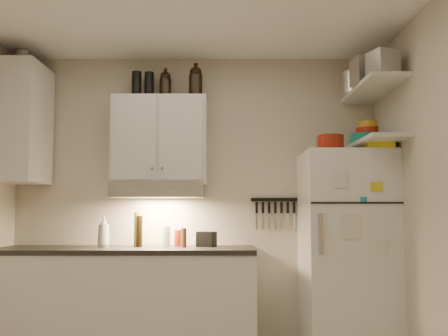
{
  "coord_description": "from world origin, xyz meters",
  "views": [
    {
      "loc": [
        0.24,
        -2.93,
        1.21
      ],
      "look_at": [
        0.25,
        0.9,
        1.55
      ],
      "focal_mm": 40.0,
      "sensor_mm": 36.0,
      "label": 1
    }
  ],
  "objects": [
    {
      "name": "shelf_lo",
      "position": [
        1.45,
        1.02,
        1.76
      ],
      "size": [
        0.3,
        0.95,
        0.03
      ],
      "primitive_type": "cube",
      "color": "silver",
      "rests_on": "right_wall"
    },
    {
      "name": "fridge",
      "position": [
        1.25,
        1.16,
        0.85
      ],
      "size": [
        0.7,
        0.68,
        1.7
      ],
      "primitive_type": "cube",
      "color": "white",
      "rests_on": "floor"
    },
    {
      "name": "dutch_oven",
      "position": [
        1.11,
        1.04,
        1.76
      ],
      "size": [
        0.24,
        0.24,
        0.12
      ],
      "primitive_type": "cylinder",
      "rotation": [
        0.0,
        0.0,
        -0.13
      ],
      "color": "maroon",
      "rests_on": "fridge"
    },
    {
      "name": "base_cabinet",
      "position": [
        -0.55,
        1.2,
        0.44
      ],
      "size": [
        2.1,
        0.6,
        0.88
      ],
      "primitive_type": "cube",
      "color": "silver",
      "rests_on": "floor"
    },
    {
      "name": "bowl_teal",
      "position": [
        1.49,
        1.38,
        1.83
      ],
      "size": [
        0.28,
        0.28,
        0.11
      ],
      "primitive_type": "cylinder",
      "color": "teal",
      "rests_on": "shelf_lo"
    },
    {
      "name": "tin_b",
      "position": [
        1.42,
        0.66,
        2.3
      ],
      "size": [
        0.23,
        0.23,
        0.18
      ],
      "primitive_type": "cube",
      "rotation": [
        0.0,
        0.0,
        0.36
      ],
      "color": "#AAAAAD",
      "rests_on": "shelf_hi"
    },
    {
      "name": "side_cabinet",
      "position": [
        -1.44,
        1.2,
        1.95
      ],
      "size": [
        0.33,
        0.55,
        1.0
      ],
      "primitive_type": "cube",
      "color": "silver",
      "rests_on": "left_wall"
    },
    {
      "name": "bowl_orange",
      "position": [
        1.54,
        1.46,
        1.92
      ],
      "size": [
        0.23,
        0.23,
        0.07
      ],
      "primitive_type": "cylinder",
      "color": "red",
      "rests_on": "bowl_teal"
    },
    {
      "name": "upper_cabinet",
      "position": [
        -0.3,
        1.33,
        1.83
      ],
      "size": [
        0.8,
        0.33,
        0.75
      ],
      "primitive_type": "cube",
      "color": "silver",
      "rests_on": "back_wall"
    },
    {
      "name": "soap_bottle",
      "position": [
        -0.76,
        1.27,
        1.06
      ],
      "size": [
        0.13,
        0.13,
        0.29
      ],
      "primitive_type": "imported",
      "rotation": [
        0.0,
        0.0,
        0.14
      ],
      "color": "silver",
      "rests_on": "countertop"
    },
    {
      "name": "back_wall",
      "position": [
        0.0,
        1.51,
        1.3
      ],
      "size": [
        3.2,
        0.02,
        2.6
      ],
      "primitive_type": "cube",
      "color": "beige",
      "rests_on": "ground"
    },
    {
      "name": "tin_a",
      "position": [
        1.39,
        0.94,
        2.32
      ],
      "size": [
        0.24,
        0.23,
        0.22
      ],
      "primitive_type": "cube",
      "rotation": [
        0.0,
        0.0,
        0.15
      ],
      "color": "#AAAAAD",
      "rests_on": "shelf_hi"
    },
    {
      "name": "bowl_yellow",
      "position": [
        1.54,
        1.46,
        1.98
      ],
      "size": [
        0.18,
        0.18,
        0.06
      ],
      "primitive_type": "cylinder",
      "color": "yellow",
      "rests_on": "bowl_orange"
    },
    {
      "name": "spice_jar",
      "position": [
        1.37,
        1.13,
        1.75
      ],
      "size": [
        0.07,
        0.07,
        0.09
      ],
      "primitive_type": "cylinder",
      "rotation": [
        0.0,
        0.0,
        -0.41
      ],
      "color": "silver",
      "rests_on": "fridge"
    },
    {
      "name": "side_jar",
      "position": [
        -1.48,
        1.24,
        2.52
      ],
      "size": [
        0.14,
        0.14,
        0.14
      ],
      "primitive_type": "cylinder",
      "rotation": [
        0.0,
        0.0,
        -0.37
      ],
      "color": "silver",
      "rests_on": "side_cabinet"
    },
    {
      "name": "countertop",
      "position": [
        -0.55,
        1.2,
        0.9
      ],
      "size": [
        2.1,
        0.62,
        0.04
      ],
      "primitive_type": "cube",
      "color": "black",
      "rests_on": "base_cabinet"
    },
    {
      "name": "vinegar_bottle",
      "position": [
        -0.46,
        1.26,
        1.05
      ],
      "size": [
        0.07,
        0.07,
        0.26
      ],
      "primitive_type": "cylinder",
      "rotation": [
        0.0,
        0.0,
        -0.28
      ],
      "color": "black",
      "rests_on": "countertop"
    },
    {
      "name": "thermos_a",
      "position": [
        -0.41,
        1.38,
        2.32
      ],
      "size": [
        0.1,
        0.1,
        0.24
      ],
      "primitive_type": "cylinder",
      "rotation": [
        0.0,
        0.0,
        0.22
      ],
      "color": "black",
      "rests_on": "upper_cabinet"
    },
    {
      "name": "oil_bottle",
      "position": [
        -0.48,
        1.27,
        1.07
      ],
      "size": [
        0.07,
        0.07,
        0.29
      ],
      "primitive_type": "cylinder",
      "rotation": [
        0.0,
        0.0,
        0.33
      ],
      "color": "#556318",
      "rests_on": "countertop"
    },
    {
      "name": "book_stack",
      "position": [
        1.47,
        0.94,
        1.74
      ],
      "size": [
        0.23,
        0.27,
        0.08
      ],
      "primitive_type": "cube",
      "rotation": [
        0.0,
        0.0,
        -0.11
      ],
      "color": "yellow",
      "rests_on": "fridge"
    },
    {
      "name": "pepper_mill",
      "position": [
        -0.08,
        1.22,
        1.0
      ],
      "size": [
        0.05,
        0.05,
        0.16
      ],
      "primitive_type": "cylinder",
      "rotation": [
        0.0,
        0.0,
        0.01
      ],
      "color": "brown",
      "rests_on": "countertop"
    },
    {
      "name": "caddy",
      "position": [
        0.1,
        1.29,
        0.98
      ],
      "size": [
        0.18,
        0.16,
        0.13
      ],
      "primitive_type": "cube",
      "rotation": [
        0.0,
        0.0,
        -0.41
      ],
      "color": "black",
      "rests_on": "countertop"
    },
    {
      "name": "growler_b",
      "position": [
        0.0,
        1.32,
        2.34
      ],
      "size": [
        0.15,
        0.15,
        0.28
      ],
      "primitive_type": null,
      "rotation": [
        0.0,
        0.0,
        -0.26
      ],
      "color": "black",
      "rests_on": "upper_cabinet"
    },
    {
      "name": "plates",
      "position": [
        1.51,
        1.0,
        1.8
      ],
      "size": [
        0.27,
        0.27,
        0.05
      ],
      "primitive_type": "cylinder",
      "rotation": [
        0.0,
        0.0,
        -0.31
      ],
      "color": "teal",
      "rests_on": "shelf_lo"
    },
    {
      "name": "thermos_b",
      "position": [
        -0.52,
        1.37,
        2.32
      ],
      "size": [
        0.11,
        0.11,
        0.24
      ],
      "primitive_type": "cylinder",
      "rotation": [
        0.0,
        0.0,
        0.39
      ],
      "color": "black",
      "rests_on": "upper_cabinet"
    },
    {
      "name": "clear_bottle",
      "position": [
        -0.23,
        1.25,
        1.01
      ],
      "size": [
        0.06,
        0.06,
        0.17
      ],
      "primitive_type": "cylinder",
      "rotation": [
        0.0,
        0.0,
        0.06
      ],
      "color": "silver",
      "rests_on": "countertop"
    },
    {
      "name": "stock_pot",
      "position": [
        1.38,
        1.27,
        2.31
      ],
      "size": [
        0.27,
        0.27,
        0.19
      ],
      "primitive_type": "cylinder",
      "rotation": [
        0.0,
        0.0,
        0.05
      ],
      "color": "silver",
      "rests_on": "shelf_hi"
    },
    {
      "name": "red_jar",
      "position": [
        -0.14,
        1.34,
        0.99
      ],
      "size": [
        0.08,
        0.08,
        0.14
      ],
      "primitive_type": "cylinder",
      "rotation": [
        0.0,
        0.0,
        -0.22
      ],
      "color": "maroon",
      "rests_on": "countertop"
    },
    {
      "name": "growler_a",
      "position": [
        -0.26,
        1.36,
        2.32
      ],
      "size": [
        0.14,
        0.14,
        0.25
      ],
      "primitive_type": null,
      "rotation": [
        0.0,
        0.0,
        0.43
      ],
      "color": "black",
      "rests_on": "upper_cabinet"
    },
    {
      "name": "shelf_hi",
      "position": [
        1.45,
        1.02,
        2.2
      ],
      "size": [
        0.3,
        0.95,
        0.03
      ],
      "primitive_type": "cube",
      "color": "silver",
      "rests_on": "right_wall"
    },
    {
      "name": "range_hood",
      "position": [
        -0.3,
        1.27,
        1.39
      ],
      "size": [
        0.76,
        0.46,
        0.12
      ],
      "primitive_type": "cube",
      "color": "silver",
      "rests_on": "back_wall"
    },
    {
      "name": "knife_strip",
      "position": [
        0.7,
        1.49,
        1.32
      ],
      "size": [
        0.42,
        0.02,
        0.03
      ],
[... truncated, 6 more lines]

